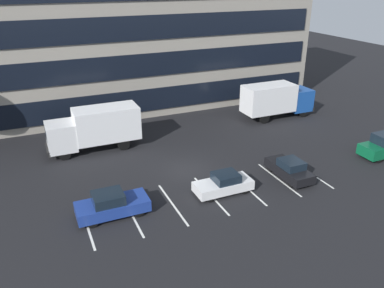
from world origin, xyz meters
TOP-DOWN VIEW (x-y plane):
  - ground_plane at (0.00, 0.00)m, footprint 120.00×120.00m
  - office_building at (0.00, 17.95)m, footprint 41.49×11.10m
  - lot_markings at (0.00, -4.16)m, footprint 16.94×5.40m
  - box_truck_blue at (13.20, 7.33)m, footprint 7.74×2.56m
  - box_truck_white at (-5.60, 6.71)m, footprint 7.81×2.59m
  - sedan_white at (0.98, -4.17)m, footprint 4.04×1.69m
  - sedan_black at (6.50, -4.16)m, footprint 1.70×4.06m
  - sedan_navy at (-6.72, -3.81)m, footprint 4.49×1.88m

SIDE VIEW (x-z plane):
  - ground_plane at x=0.00m, z-range 0.00..0.00m
  - lot_markings at x=0.00m, z-range 0.00..0.01m
  - sedan_white at x=0.98m, z-range -0.04..1.41m
  - sedan_black at x=6.50m, z-range -0.04..1.42m
  - sedan_navy at x=-6.72m, z-range -0.04..1.56m
  - box_truck_blue at x=13.20m, z-range 0.23..3.81m
  - box_truck_white at x=-5.60m, z-range 0.23..3.85m
  - office_building at x=0.00m, z-range 0.00..18.00m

